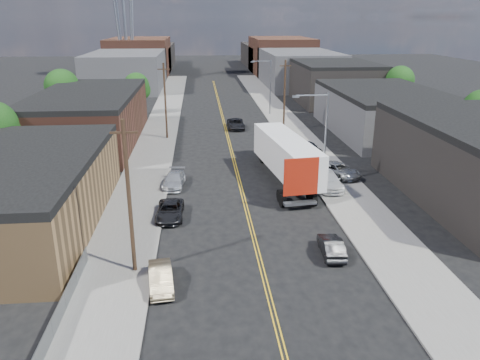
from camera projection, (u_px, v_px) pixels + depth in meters
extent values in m
plane|color=black|center=(222.00, 116.00, 77.86)|extent=(260.00, 260.00, 0.00)
cube|color=gold|center=(228.00, 137.00, 63.75)|extent=(0.32, 120.00, 0.01)
cube|color=slate|center=(158.00, 138.00, 62.94)|extent=(5.00, 140.00, 0.15)
cube|color=slate|center=(296.00, 136.00, 64.51)|extent=(5.00, 140.00, 0.15)
cube|color=olive|center=(17.00, 196.00, 36.05)|extent=(12.00, 22.00, 5.00)
cube|color=black|center=(11.00, 161.00, 35.13)|extent=(12.00, 22.00, 0.60)
cube|color=#502B20|center=(89.00, 120.00, 60.34)|extent=(12.00, 26.00, 6.00)
cube|color=black|center=(86.00, 94.00, 59.25)|extent=(12.00, 26.00, 0.60)
cube|color=navy|center=(421.00, 163.00, 40.31)|extent=(0.30, 20.00, 0.80)
cube|color=#353437|center=(384.00, 113.00, 65.60)|extent=(14.00, 24.00, 5.50)
cube|color=black|center=(386.00, 92.00, 64.59)|extent=(14.00, 24.00, 0.60)
cube|color=black|center=(333.00, 83.00, 89.80)|extent=(14.00, 22.00, 7.00)
cube|color=black|center=(334.00, 63.00, 88.55)|extent=(14.00, 22.00, 0.60)
cube|color=#353437|center=(128.00, 70.00, 107.81)|extent=(16.00, 30.00, 8.00)
cube|color=#353437|center=(298.00, 68.00, 111.10)|extent=(16.00, 30.00, 8.00)
cube|color=#502B20|center=(140.00, 57.00, 130.99)|extent=(16.00, 26.00, 10.00)
cube|color=#502B20|center=(281.00, 56.00, 134.29)|extent=(16.00, 26.00, 10.00)
cube|color=black|center=(147.00, 57.00, 150.29)|extent=(16.00, 40.00, 7.00)
cube|color=black|center=(270.00, 56.00, 153.59)|extent=(16.00, 40.00, 7.00)
cylinder|color=gray|center=(124.00, 19.00, 118.12)|extent=(0.80, 0.80, 30.00)
cylinder|color=gray|center=(116.00, 19.00, 116.32)|extent=(1.94, 1.94, 29.98)
cylinder|color=gray|center=(131.00, 19.00, 116.61)|extent=(1.94, 1.94, 29.98)
cylinder|color=gray|center=(118.00, 19.00, 119.63)|extent=(1.94, 1.94, 29.98)
cylinder|color=gray|center=(132.00, 19.00, 119.92)|extent=(1.94, 1.94, 29.98)
cylinder|color=gray|center=(325.00, 141.00, 44.12)|extent=(0.18, 0.18, 9.00)
cylinder|color=gray|center=(312.00, 95.00, 42.58)|extent=(3.00, 0.12, 0.12)
cube|color=gray|center=(296.00, 97.00, 42.49)|extent=(0.60, 0.25, 0.18)
cylinder|color=gray|center=(270.00, 88.00, 77.03)|extent=(0.18, 0.18, 9.00)
cylinder|color=gray|center=(262.00, 61.00, 75.49)|extent=(3.00, 0.12, 0.12)
cube|color=gray|center=(252.00, 62.00, 75.40)|extent=(0.60, 0.25, 0.18)
cylinder|color=black|center=(129.00, 200.00, 28.51)|extent=(0.26, 0.26, 10.00)
cube|color=black|center=(124.00, 133.00, 27.13)|extent=(1.60, 0.12, 0.12)
cylinder|color=black|center=(165.00, 102.00, 61.43)|extent=(0.26, 0.26, 10.00)
cube|color=black|center=(164.00, 69.00, 60.04)|extent=(1.60, 0.12, 0.12)
cylinder|color=black|center=(284.00, 96.00, 65.60)|extent=(0.26, 0.26, 10.00)
cube|color=black|center=(285.00, 66.00, 64.22)|extent=(1.60, 0.12, 0.12)
cube|color=slate|center=(52.00, 330.00, 23.58)|extent=(0.02, 16.00, 1.20)
cube|color=slate|center=(51.00, 320.00, 23.38)|extent=(0.05, 16.00, 0.05)
sphere|color=#0F330E|center=(2.00, 133.00, 46.46)|extent=(3.74, 3.74, 3.74)
cylinder|color=black|center=(65.00, 110.00, 70.43)|extent=(0.36, 0.36, 4.50)
sphere|color=#0F330E|center=(62.00, 86.00, 69.25)|extent=(5.04, 5.04, 5.04)
sphere|color=#0F330E|center=(67.00, 92.00, 69.88)|extent=(3.96, 3.96, 3.96)
sphere|color=#0F330E|center=(58.00, 91.00, 69.04)|extent=(3.60, 3.60, 3.60)
cylinder|color=black|center=(138.00, 104.00, 77.97)|extent=(0.36, 0.36, 3.75)
sphere|color=#0F330E|center=(136.00, 85.00, 76.98)|extent=(4.20, 4.20, 4.20)
sphere|color=#0F330E|center=(141.00, 90.00, 77.56)|extent=(3.30, 3.30, 3.30)
sphere|color=#0F330E|center=(133.00, 89.00, 76.73)|extent=(3.00, 3.00, 3.00)
cylinder|color=black|center=(477.00, 134.00, 57.10)|extent=(0.36, 0.36, 4.00)
sphere|color=#0F330E|center=(479.00, 114.00, 55.81)|extent=(3.20, 3.20, 3.20)
cylinder|color=black|center=(398.00, 100.00, 79.63)|extent=(0.36, 0.36, 4.25)
sphere|color=#0F330E|center=(400.00, 80.00, 78.51)|extent=(4.76, 4.76, 4.76)
sphere|color=#0F330E|center=(402.00, 85.00, 79.12)|extent=(3.74, 3.74, 3.74)
sphere|color=#0F330E|center=(398.00, 84.00, 78.29)|extent=(3.40, 3.40, 3.40)
cube|color=white|center=(286.00, 154.00, 45.32)|extent=(4.70, 14.05, 3.22)
cube|color=#981B0B|center=(301.00, 177.00, 38.84)|extent=(3.00, 0.50, 3.24)
cube|color=gray|center=(300.00, 203.00, 39.62)|extent=(2.89, 0.95, 0.25)
cube|color=black|center=(273.00, 144.00, 53.71)|extent=(3.31, 4.01, 3.56)
cylinder|color=black|center=(297.00, 198.00, 40.95)|extent=(3.11, 1.52, 1.15)
cylinder|color=black|center=(272.00, 154.00, 54.11)|extent=(2.99, 1.50, 1.15)
imported|color=#7C6D51|center=(161.00, 278.00, 28.21)|extent=(1.85, 4.09, 1.30)
imported|color=black|center=(170.00, 211.00, 38.05)|extent=(2.23, 4.64, 1.27)
imported|color=#B8BBBE|center=(174.00, 180.00, 45.13)|extent=(2.35, 4.80, 1.34)
imported|color=black|center=(331.00, 246.00, 32.12)|extent=(1.60, 3.96, 1.28)
imported|color=gray|center=(338.00, 170.00, 47.46)|extent=(4.47, 5.54, 1.40)
imported|color=silver|center=(328.00, 180.00, 44.38)|extent=(2.13, 5.21, 1.51)
imported|color=black|center=(310.00, 147.00, 55.88)|extent=(2.89, 4.24, 1.34)
imported|color=black|center=(236.00, 124.00, 68.57)|extent=(2.41, 5.18, 1.44)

